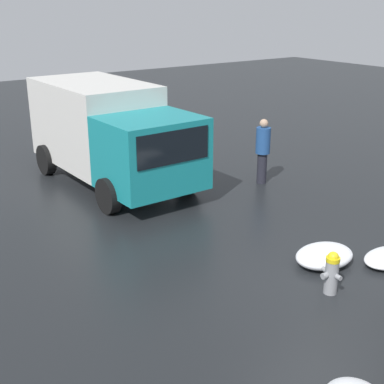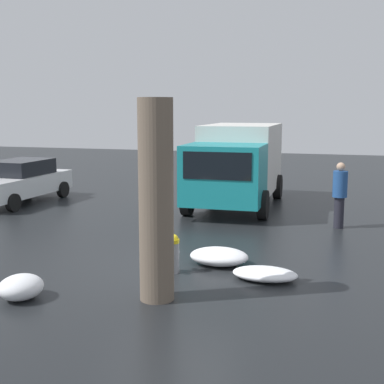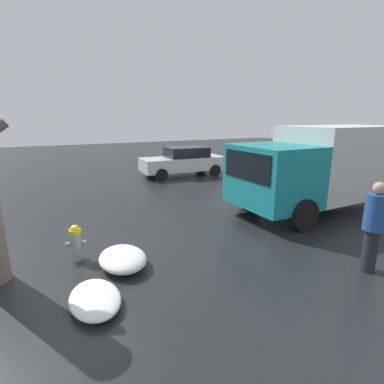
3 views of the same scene
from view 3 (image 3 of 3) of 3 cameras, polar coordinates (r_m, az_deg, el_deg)
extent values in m
plane|color=black|center=(7.25, -20.93, -11.94)|extent=(60.00, 60.00, 0.00)
cylinder|color=gray|center=(7.12, -21.15, -9.65)|extent=(0.24, 0.24, 0.63)
cylinder|color=yellow|center=(6.99, -21.41, -6.97)|extent=(0.25, 0.25, 0.08)
sphere|color=yellow|center=(6.98, -21.44, -6.66)|extent=(0.20, 0.20, 0.20)
cylinder|color=gray|center=(7.25, -21.24, -8.59)|extent=(0.12, 0.11, 0.11)
cylinder|color=gray|center=(7.10, -22.59, -9.22)|extent=(0.11, 0.10, 0.09)
cylinder|color=gray|center=(7.10, -19.82, -8.96)|extent=(0.11, 0.10, 0.09)
cube|color=teal|center=(9.33, 15.15, 3.05)|extent=(2.04, 2.43, 1.82)
cube|color=black|center=(8.62, 10.32, 4.88)|extent=(0.06, 2.01, 0.80)
cube|color=silver|center=(11.53, 26.39, 5.40)|extent=(4.06, 2.46, 2.33)
cylinder|color=black|center=(8.81, 20.51, -4.13)|extent=(0.90, 0.30, 0.90)
cylinder|color=black|center=(10.47, 10.83, -0.63)|extent=(0.90, 0.30, 0.90)
cylinder|color=black|center=(13.22, 24.28, 1.42)|extent=(0.90, 0.30, 0.90)
cylinder|color=#23232D|center=(7.15, 30.75, -9.55)|extent=(0.28, 0.28, 0.89)
cylinder|color=#234C8C|center=(6.89, 31.60, -3.32)|extent=(0.41, 0.41, 0.74)
sphere|color=tan|center=(6.78, 32.13, 0.63)|extent=(0.24, 0.24, 0.24)
cube|color=silver|center=(16.12, -1.75, 5.44)|extent=(4.48, 1.86, 0.68)
cube|color=black|center=(16.12, -1.04, 7.63)|extent=(2.17, 1.58, 0.54)
cylinder|color=black|center=(14.85, -5.79, 3.30)|extent=(0.61, 0.22, 0.60)
cylinder|color=black|center=(16.46, -7.76, 4.30)|extent=(0.61, 0.22, 0.60)
cylinder|color=black|center=(16.06, 4.43, 4.15)|extent=(0.61, 0.22, 0.60)
cylinder|color=black|center=(17.56, 1.69, 5.04)|extent=(0.61, 0.22, 0.60)
ellipsoid|color=white|center=(6.59, -13.06, -12.28)|extent=(0.96, 1.28, 0.37)
ellipsoid|color=white|center=(5.55, -17.99, -18.80)|extent=(0.82, 1.29, 0.24)
camera|label=1|loc=(14.50, -49.15, 17.07)|focal=50.00mm
camera|label=2|loc=(10.17, -98.60, -0.38)|focal=50.00mm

